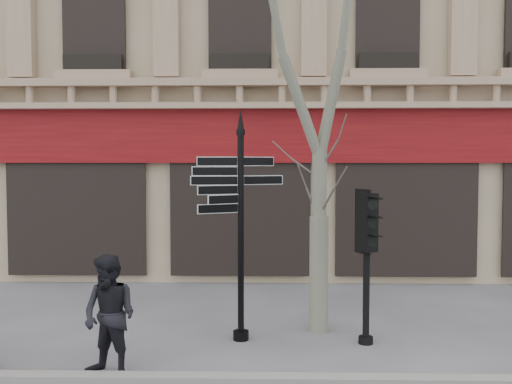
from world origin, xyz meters
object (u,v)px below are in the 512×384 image
plane_tree (320,15)px  traffic_signal_secondary (367,239)px  pedestrian_b (110,316)px  fingerpost (241,186)px

plane_tree → traffic_signal_secondary: bearing=-43.4°
plane_tree → pedestrian_b: (-3.07, -2.17, -4.64)m
pedestrian_b → fingerpost: bearing=67.3°
plane_tree → pedestrian_b: plane_tree is taller
traffic_signal_secondary → pedestrian_b: bearing=177.7°
plane_tree → pedestrian_b: 5.97m
fingerpost → plane_tree: (1.34, 0.52, 2.90)m
traffic_signal_secondary → fingerpost: bearing=151.8°
fingerpost → pedestrian_b: bearing=-151.7°
fingerpost → plane_tree: 3.24m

